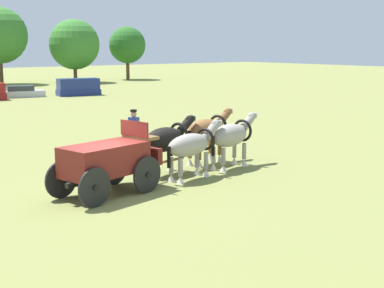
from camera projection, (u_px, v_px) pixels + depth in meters
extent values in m
plane|color=olive|center=(106.00, 195.00, 19.33)|extent=(220.00, 220.00, 0.00)
cube|color=maroon|center=(105.00, 159.00, 19.11)|extent=(3.21, 2.11, 1.04)
cube|color=brown|center=(140.00, 137.00, 20.31)|extent=(0.84, 1.45, 0.12)
cube|color=maroon|center=(148.00, 155.00, 20.74)|extent=(0.49, 1.24, 0.60)
cube|color=maroon|center=(134.00, 129.00, 20.03)|extent=(0.35, 1.35, 0.55)
cube|color=black|center=(105.00, 177.00, 19.22)|extent=(3.21, 0.85, 0.16)
cylinder|color=black|center=(114.00, 168.00, 20.65)|extent=(1.28, 0.35, 1.29)
cylinder|color=black|center=(114.00, 168.00, 20.65)|extent=(0.23, 0.22, 0.20)
cylinder|color=black|center=(147.00, 175.00, 19.56)|extent=(1.28, 0.35, 1.29)
cylinder|color=black|center=(147.00, 175.00, 19.56)|extent=(0.23, 0.22, 0.20)
cylinder|color=black|center=(61.00, 179.00, 18.87)|extent=(1.28, 0.35, 1.29)
cylinder|color=black|center=(61.00, 179.00, 18.87)|extent=(0.23, 0.22, 0.20)
cylinder|color=black|center=(95.00, 188.00, 17.78)|extent=(1.28, 0.35, 1.29)
cylinder|color=black|center=(95.00, 188.00, 17.78)|extent=(0.23, 0.22, 0.20)
cylinder|color=brown|center=(161.00, 163.00, 21.30)|extent=(2.56, 0.65, 0.10)
cube|color=#2D2D33|center=(136.00, 132.00, 20.59)|extent=(0.46, 0.40, 0.16)
cube|color=#334C99|center=(134.00, 125.00, 20.45)|extent=(0.31, 0.40, 0.55)
sphere|color=tan|center=(134.00, 114.00, 20.38)|extent=(0.22, 0.22, 0.22)
cylinder|color=black|center=(134.00, 111.00, 20.36)|extent=(0.24, 0.24, 0.08)
ellipsoid|color=black|center=(164.00, 140.00, 22.27)|extent=(2.11, 1.37, 0.98)
cylinder|color=black|center=(171.00, 155.00, 23.08)|extent=(0.18, 0.18, 0.69)
cone|color=silver|center=(171.00, 167.00, 23.17)|extent=(0.30, 0.30, 0.30)
cylinder|color=black|center=(180.00, 157.00, 22.74)|extent=(0.18, 0.18, 0.69)
cone|color=silver|center=(181.00, 168.00, 22.83)|extent=(0.30, 0.30, 0.30)
cylinder|color=black|center=(147.00, 160.00, 22.06)|extent=(0.18, 0.18, 0.69)
cone|color=silver|center=(148.00, 172.00, 22.14)|extent=(0.30, 0.30, 0.30)
cylinder|color=black|center=(157.00, 162.00, 21.72)|extent=(0.18, 0.18, 0.69)
cone|color=silver|center=(157.00, 174.00, 21.80)|extent=(0.30, 0.30, 0.30)
cylinder|color=black|center=(184.00, 126.00, 23.13)|extent=(1.00, 0.55, 0.81)
ellipsoid|color=black|center=(190.00, 119.00, 23.36)|extent=(0.64, 0.38, 0.32)
cube|color=silver|center=(195.00, 118.00, 23.58)|extent=(0.08, 0.11, 0.24)
torus|color=black|center=(179.00, 134.00, 22.91)|extent=(0.33, 1.00, 1.00)
cylinder|color=black|center=(146.00, 151.00, 21.55)|extent=(0.14, 0.14, 0.80)
ellipsoid|color=#9E998E|center=(189.00, 145.00, 21.45)|extent=(2.32, 1.31, 0.86)
cylinder|color=#9E998E|center=(197.00, 159.00, 22.30)|extent=(0.18, 0.18, 0.68)
cone|color=silver|center=(197.00, 171.00, 22.39)|extent=(0.30, 0.30, 0.29)
cylinder|color=#9E998E|center=(206.00, 161.00, 22.00)|extent=(0.18, 0.18, 0.68)
cone|color=silver|center=(206.00, 173.00, 22.09)|extent=(0.30, 0.30, 0.29)
cylinder|color=#9E998E|center=(171.00, 165.00, 21.15)|extent=(0.18, 0.18, 0.68)
cone|color=silver|center=(171.00, 178.00, 21.24)|extent=(0.30, 0.30, 0.29)
cylinder|color=#9E998E|center=(180.00, 167.00, 20.85)|extent=(0.18, 0.18, 0.68)
cone|color=silver|center=(181.00, 180.00, 20.94)|extent=(0.30, 0.30, 0.29)
cylinder|color=#9E998E|center=(211.00, 131.00, 22.40)|extent=(1.00, 0.55, 0.81)
ellipsoid|color=#9E998E|center=(216.00, 124.00, 22.64)|extent=(0.64, 0.38, 0.32)
cube|color=silver|center=(221.00, 123.00, 22.85)|extent=(0.08, 0.11, 0.24)
torus|color=black|center=(205.00, 139.00, 22.18)|extent=(0.31, 0.90, 0.90)
cylinder|color=black|center=(169.00, 157.00, 20.65)|extent=(0.14, 0.14, 0.80)
ellipsoid|color=brown|center=(205.00, 130.00, 24.21)|extent=(2.18, 1.36, 0.96)
cylinder|color=brown|center=(210.00, 145.00, 25.05)|extent=(0.18, 0.18, 0.75)
cone|color=silver|center=(210.00, 157.00, 25.14)|extent=(0.30, 0.30, 0.32)
cylinder|color=brown|center=(220.00, 146.00, 24.71)|extent=(0.18, 0.18, 0.75)
cone|color=silver|center=(220.00, 158.00, 24.81)|extent=(0.30, 0.30, 0.32)
cylinder|color=brown|center=(190.00, 150.00, 23.98)|extent=(0.18, 0.18, 0.75)
cone|color=silver|center=(190.00, 162.00, 24.08)|extent=(0.30, 0.30, 0.32)
cylinder|color=brown|center=(199.00, 151.00, 23.65)|extent=(0.18, 0.18, 0.75)
cone|color=silver|center=(199.00, 163.00, 23.74)|extent=(0.30, 0.30, 0.32)
cylinder|color=brown|center=(223.00, 118.00, 25.10)|extent=(1.00, 0.55, 0.81)
ellipsoid|color=brown|center=(228.00, 112.00, 25.33)|extent=(0.64, 0.38, 0.32)
cube|color=silver|center=(232.00, 111.00, 25.55)|extent=(0.08, 0.11, 0.24)
torus|color=black|center=(218.00, 126.00, 24.88)|extent=(0.33, 0.98, 0.98)
cylinder|color=black|center=(189.00, 140.00, 23.47)|extent=(0.14, 0.14, 0.80)
ellipsoid|color=#9E998E|center=(229.00, 135.00, 23.40)|extent=(2.26, 1.37, 0.94)
cylinder|color=#9E998E|center=(234.00, 150.00, 24.25)|extent=(0.18, 0.18, 0.69)
cone|color=silver|center=(234.00, 161.00, 24.34)|extent=(0.30, 0.30, 0.30)
cylinder|color=#9E998E|center=(244.00, 151.00, 23.92)|extent=(0.18, 0.18, 0.69)
cone|color=silver|center=(244.00, 162.00, 24.01)|extent=(0.30, 0.30, 0.30)
cylinder|color=#9E998E|center=(213.00, 155.00, 23.14)|extent=(0.18, 0.18, 0.69)
cone|color=silver|center=(213.00, 166.00, 23.23)|extent=(0.30, 0.30, 0.30)
cylinder|color=#9E998E|center=(223.00, 156.00, 22.81)|extent=(0.18, 0.18, 0.69)
cone|color=silver|center=(223.00, 168.00, 22.90)|extent=(0.30, 0.30, 0.30)
cylinder|color=#9E998E|center=(247.00, 123.00, 24.32)|extent=(1.00, 0.55, 0.81)
ellipsoid|color=#9E998E|center=(252.00, 116.00, 24.56)|extent=(0.64, 0.38, 0.32)
cube|color=silver|center=(256.00, 115.00, 24.77)|extent=(0.08, 0.11, 0.24)
torus|color=black|center=(242.00, 130.00, 24.10)|extent=(0.32, 0.97, 0.97)
cylinder|color=black|center=(213.00, 146.00, 22.62)|extent=(0.14, 0.14, 0.80)
cube|color=silver|center=(22.00, 94.00, 55.60)|extent=(4.46, 2.40, 0.64)
cube|color=#2D333D|center=(20.00, 88.00, 55.41)|extent=(2.77, 1.98, 0.50)
cube|color=navy|center=(78.00, 92.00, 57.50)|extent=(4.54, 2.60, 0.60)
cube|color=navy|center=(78.00, 84.00, 57.35)|extent=(4.35, 2.42, 1.13)
cylinder|color=brown|center=(1.00, 70.00, 73.42)|extent=(0.50, 0.50, 3.77)
cylinder|color=brown|center=(75.00, 72.00, 77.09)|extent=(0.50, 0.50, 2.77)
sphere|color=#387A2D|center=(74.00, 44.00, 76.43)|extent=(6.84, 6.84, 6.84)
cylinder|color=brown|center=(128.00, 69.00, 83.74)|extent=(0.50, 0.50, 3.20)
sphere|color=#286623|center=(127.00, 45.00, 83.13)|extent=(5.42, 5.42, 5.42)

